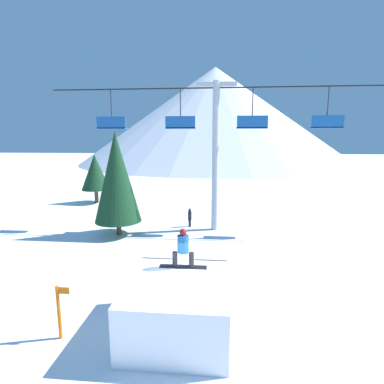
{
  "coord_description": "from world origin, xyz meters",
  "views": [
    {
      "loc": [
        1.2,
        -7.59,
        5.7
      ],
      "look_at": [
        0.06,
        5.06,
        3.44
      ],
      "focal_mm": 28.0,
      "sensor_mm": 36.0,
      "label": 1
    }
  ],
  "objects_px": {
    "snow_ramp": "(178,307)",
    "pine_tree_near": "(117,177)",
    "snowboarder": "(183,248)",
    "distant_skier": "(190,217)",
    "trail_marker": "(59,311)"
  },
  "relations": [
    {
      "from": "pine_tree_near",
      "to": "snow_ramp",
      "type": "bearing_deg",
      "value": -61.52
    },
    {
      "from": "snowboarder",
      "to": "pine_tree_near",
      "type": "relative_size",
      "value": 0.25
    },
    {
      "from": "snow_ramp",
      "to": "snowboarder",
      "type": "height_order",
      "value": "snowboarder"
    },
    {
      "from": "snow_ramp",
      "to": "pine_tree_near",
      "type": "xyz_separation_m",
      "value": [
        -4.79,
        8.83,
        2.68
      ]
    },
    {
      "from": "snowboarder",
      "to": "distant_skier",
      "type": "xyz_separation_m",
      "value": [
        -0.76,
        9.93,
        -1.61
      ]
    },
    {
      "from": "snow_ramp",
      "to": "pine_tree_near",
      "type": "height_order",
      "value": "pine_tree_near"
    },
    {
      "from": "snowboarder",
      "to": "pine_tree_near",
      "type": "bearing_deg",
      "value": 121.55
    },
    {
      "from": "trail_marker",
      "to": "pine_tree_near",
      "type": "bearing_deg",
      "value": 98.81
    },
    {
      "from": "snowboarder",
      "to": "snow_ramp",
      "type": "bearing_deg",
      "value": -92.83
    },
    {
      "from": "pine_tree_near",
      "to": "snowboarder",
      "type": "bearing_deg",
      "value": -58.45
    },
    {
      "from": "snow_ramp",
      "to": "trail_marker",
      "type": "height_order",
      "value": "snow_ramp"
    },
    {
      "from": "trail_marker",
      "to": "distant_skier",
      "type": "bearing_deg",
      "value": 77.13
    },
    {
      "from": "snow_ramp",
      "to": "trail_marker",
      "type": "xyz_separation_m",
      "value": [
        -3.33,
        -0.59,
        0.05
      ]
    },
    {
      "from": "snow_ramp",
      "to": "pine_tree_near",
      "type": "distance_m",
      "value": 10.4
    },
    {
      "from": "snowboarder",
      "to": "distant_skier",
      "type": "relative_size",
      "value": 1.24
    }
  ]
}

